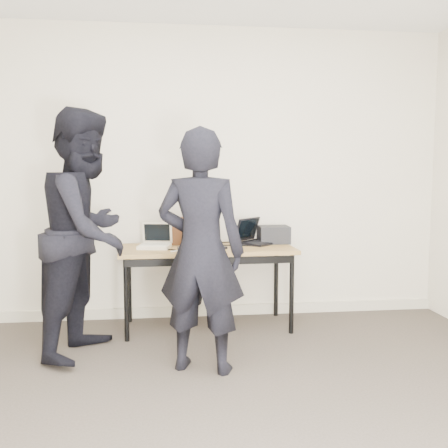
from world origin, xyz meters
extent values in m
cube|color=#413931|center=(0.00, 0.00, -0.03)|extent=(4.50, 4.50, 0.05)
cube|color=beige|center=(0.00, 2.27, 1.35)|extent=(4.50, 0.05, 2.70)
cube|color=olive|center=(-0.02, 1.88, 0.70)|extent=(1.52, 0.69, 0.03)
cylinder|color=black|center=(-0.70, 1.59, 0.34)|extent=(0.04, 0.04, 0.68)
cylinder|color=black|center=(0.68, 1.63, 0.34)|extent=(0.04, 0.04, 0.68)
cylinder|color=black|center=(-0.71, 2.12, 0.34)|extent=(0.04, 0.04, 0.68)
cylinder|color=black|center=(0.67, 2.16, 0.34)|extent=(0.04, 0.04, 0.68)
cube|color=black|center=(-0.01, 1.59, 0.64)|extent=(1.40, 0.06, 0.06)
cube|color=beige|center=(-0.47, 1.87, 0.74)|extent=(0.30, 0.26, 0.03)
cube|color=beige|center=(-0.48, 1.84, 0.75)|extent=(0.23, 0.16, 0.01)
cube|color=beige|center=(-0.45, 1.99, 0.84)|extent=(0.27, 0.09, 0.18)
cube|color=black|center=(-0.45, 1.98, 0.84)|extent=(0.23, 0.07, 0.15)
cube|color=beige|center=(-0.45, 1.97, 0.75)|extent=(0.24, 0.06, 0.01)
cube|color=black|center=(-0.04, 1.81, 0.73)|extent=(0.37, 0.32, 0.02)
cube|color=black|center=(-0.03, 1.78, 0.74)|extent=(0.28, 0.21, 0.01)
cube|color=black|center=(-0.09, 1.95, 0.85)|extent=(0.32, 0.17, 0.22)
cube|color=#26333F|center=(-0.08, 1.94, 0.85)|extent=(0.27, 0.14, 0.18)
cube|color=black|center=(-0.08, 1.92, 0.74)|extent=(0.27, 0.11, 0.02)
cube|color=black|center=(0.48, 2.00, 0.73)|extent=(0.39, 0.39, 0.02)
cube|color=black|center=(0.50, 1.98, 0.74)|extent=(0.27, 0.27, 0.01)
cube|color=black|center=(0.37, 2.11, 0.85)|extent=(0.28, 0.28, 0.21)
cube|color=black|center=(0.38, 2.10, 0.85)|extent=(0.24, 0.23, 0.17)
cube|color=black|center=(0.40, 2.08, 0.74)|extent=(0.21, 0.21, 0.02)
cube|color=brown|center=(-0.20, 2.10, 0.84)|extent=(0.36, 0.17, 0.24)
cube|color=brown|center=(-0.19, 2.04, 0.94)|extent=(0.36, 0.08, 0.07)
cube|color=brown|center=(-0.04, 2.10, 0.82)|extent=(0.02, 0.10, 0.02)
ellipsoid|color=white|center=(-0.17, 2.10, 1.00)|extent=(0.14, 0.11, 0.08)
cube|color=black|center=(0.61, 2.06, 0.80)|extent=(0.28, 0.24, 0.16)
cube|color=black|center=(-0.24, 1.70, 0.74)|extent=(0.09, 0.06, 0.03)
cube|color=black|center=(-0.43, 1.80, 0.72)|extent=(0.28, 0.19, 0.01)
cube|color=black|center=(0.13, 2.11, 0.72)|extent=(0.25, 0.07, 0.01)
cube|color=silver|center=(-0.22, 1.73, 0.72)|extent=(0.23, 0.17, 0.01)
cube|color=black|center=(0.50, 1.97, 0.72)|extent=(0.12, 0.24, 0.01)
cube|color=black|center=(0.28, 1.90, 0.72)|extent=(0.32, 0.11, 0.01)
cube|color=silver|center=(0.00, 1.76, 0.72)|extent=(0.22, 0.12, 0.01)
imported|color=black|center=(-0.14, 0.94, 0.84)|extent=(0.71, 0.58, 1.67)
imported|color=black|center=(-0.96, 1.39, 0.92)|extent=(0.95, 1.07, 1.84)
cube|color=beige|center=(0.00, 2.23, 0.05)|extent=(4.50, 0.03, 0.10)
camera|label=1|loc=(-0.37, -2.42, 1.38)|focal=40.00mm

